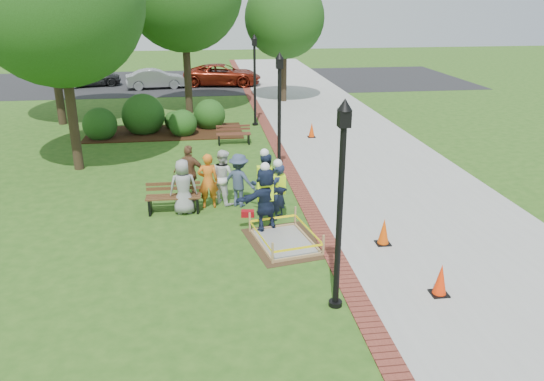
{
  "coord_description": "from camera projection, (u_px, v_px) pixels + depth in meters",
  "views": [
    {
      "loc": [
        -1.27,
        -12.1,
        6.0
      ],
      "look_at": [
        0.5,
        1.2,
        1.0
      ],
      "focal_mm": 35.0,
      "sensor_mm": 36.0,
      "label": 1
    }
  ],
  "objects": [
    {
      "name": "parked_car_b",
      "position": [
        157.0,
        88.0,
        35.62
      ],
      "size": [
        2.48,
        4.52,
        1.4
      ],
      "primitive_type": "imported",
      "rotation": [
        0.0,
        0.0,
        1.72
      ],
      "color": "#96969A",
      "rests_on": "ground"
    },
    {
      "name": "parking_lot",
      "position": [
        219.0,
        81.0,
        38.57
      ],
      "size": [
        36.0,
        12.0,
        0.01
      ],
      "primitive_type": "cube",
      "color": "black",
      "rests_on": "ground"
    },
    {
      "name": "tree_left",
      "position": [
        57.0,
        0.0,
        17.28
      ],
      "size": [
        5.7,
        5.7,
        8.67
      ],
      "color": "#3D2D1E",
      "rests_on": "ground"
    },
    {
      "name": "toolbox",
      "position": [
        248.0,
        213.0,
        15.15
      ],
      "size": [
        0.39,
        0.24,
        0.18
      ],
      "primitive_type": "cube",
      "rotation": [
        0.0,
        0.0,
        -0.1
      ],
      "color": "maroon",
      "rests_on": "ground"
    },
    {
      "name": "lamp_near",
      "position": [
        341.0,
        192.0,
        9.99
      ],
      "size": [
        0.28,
        0.28,
        4.26
      ],
      "color": "black",
      "rests_on": "ground"
    },
    {
      "name": "cone_back",
      "position": [
        384.0,
        232.0,
        13.37
      ],
      "size": [
        0.36,
        0.36,
        0.71
      ],
      "color": "black",
      "rests_on": "ground"
    },
    {
      "name": "shrub_e",
      "position": [
        174.0,
        129.0,
        25.05
      ],
      "size": [
        0.89,
        0.89,
        0.89
      ],
      "primitive_type": "sphere",
      "color": "#1E4212",
      "rests_on": "ground"
    },
    {
      "name": "hivis_worker_a",
      "position": [
        265.0,
        197.0,
        14.03
      ],
      "size": [
        0.66,
        0.58,
        1.9
      ],
      "color": "#1B2548",
      "rests_on": "ground"
    },
    {
      "name": "hivis_worker_b",
      "position": [
        278.0,
        189.0,
        14.74
      ],
      "size": [
        0.58,
        0.61,
        1.76
      ],
      "color": "#192442",
      "rests_on": "ground"
    },
    {
      "name": "casual_person_a",
      "position": [
        183.0,
        187.0,
        15.15
      ],
      "size": [
        0.53,
        0.36,
        1.61
      ],
      "color": "gray",
      "rests_on": "ground"
    },
    {
      "name": "parked_car_a",
      "position": [
        91.0,
        86.0,
        36.4
      ],
      "size": [
        3.06,
        4.99,
        1.51
      ],
      "primitive_type": "imported",
      "rotation": [
        0.0,
        0.0,
        1.81
      ],
      "color": "#252527",
      "rests_on": "ground"
    },
    {
      "name": "cone_far",
      "position": [
        312.0,
        130.0,
        23.39
      ],
      "size": [
        0.34,
        0.34,
        0.67
      ],
      "color": "black",
      "rests_on": "ground"
    },
    {
      "name": "hivis_worker_c",
      "position": [
        265.0,
        181.0,
        15.16
      ],
      "size": [
        0.66,
        0.53,
        1.92
      ],
      "color": "#1A2145",
      "rests_on": "ground"
    },
    {
      "name": "lamp_mid",
      "position": [
        279.0,
        107.0,
        17.42
      ],
      "size": [
        0.28,
        0.28,
        4.26
      ],
      "color": "black",
      "rests_on": "ground"
    },
    {
      "name": "casual_person_d",
      "position": [
        190.0,
        173.0,
        16.08
      ],
      "size": [
        0.63,
        0.5,
        1.75
      ],
      "color": "brown",
      "rests_on": "ground"
    },
    {
      "name": "bench_near",
      "position": [
        174.0,
        203.0,
        15.4
      ],
      "size": [
        1.58,
        0.56,
        0.85
      ],
      "color": "brown",
      "rests_on": "ground"
    },
    {
      "name": "casual_person_c",
      "position": [
        223.0,
        177.0,
        15.9
      ],
      "size": [
        0.6,
        0.63,
        1.67
      ],
      "color": "silver",
      "rests_on": "ground"
    },
    {
      "name": "shrub_c",
      "position": [
        183.0,
        135.0,
        23.85
      ],
      "size": [
        1.27,
        1.27,
        1.27
      ],
      "primitive_type": "sphere",
      "color": "#1E4212",
      "rests_on": "ground"
    },
    {
      "name": "lamp_far",
      "position": [
        255.0,
        73.0,
        24.85
      ],
      "size": [
        0.28,
        0.28,
        4.26
      ],
      "color": "black",
      "rests_on": "ground"
    },
    {
      "name": "wet_concrete_pad",
      "position": [
        285.0,
        235.0,
        13.49
      ],
      "size": [
        2.11,
        2.58,
        0.55
      ],
      "color": "#47331E",
      "rests_on": "ground"
    },
    {
      "name": "mulch_bed",
      "position": [
        165.0,
        133.0,
        24.26
      ],
      "size": [
        7.0,
        3.0,
        0.05
      ],
      "primitive_type": "cube",
      "color": "#381E0F",
      "rests_on": "ground"
    },
    {
      "name": "cone_front",
      "position": [
        441.0,
        280.0,
        11.11
      ],
      "size": [
        0.37,
        0.37,
        0.73
      ],
      "color": "black",
      "rests_on": "ground"
    },
    {
      "name": "tree_right",
      "position": [
        284.0,
        18.0,
        29.78
      ],
      "size": [
        4.5,
        4.5,
        6.96
      ],
      "color": "#3D2D1E",
      "rests_on": "ground"
    },
    {
      "name": "casual_person_e",
      "position": [
        239.0,
        180.0,
        15.68
      ],
      "size": [
        0.61,
        0.56,
        1.61
      ],
      "color": "#364360",
      "rests_on": "ground"
    },
    {
      "name": "casual_person_b",
      "position": [
        208.0,
        181.0,
        15.55
      ],
      "size": [
        0.54,
        0.36,
        1.66
      ],
      "color": "orange",
      "rests_on": "ground"
    },
    {
      "name": "bench_far",
      "position": [
        234.0,
        138.0,
        22.39
      ],
      "size": [
        1.45,
        0.5,
        0.78
      ],
      "color": "#5B301F",
      "rests_on": "ground"
    },
    {
      "name": "ground",
      "position": [
        259.0,
        244.0,
        13.49
      ],
      "size": [
        100.0,
        100.0,
        0.0
      ],
      "primitive_type": "plane",
      "color": "#285116",
      "rests_on": "ground"
    },
    {
      "name": "brick_edging",
      "position": [
        274.0,
        140.0,
        22.99
      ],
      "size": [
        0.5,
        60.0,
        0.03
      ],
      "primitive_type": "cube",
      "color": "maroon",
      "rests_on": "ground"
    },
    {
      "name": "shrub_b",
      "position": [
        145.0,
        133.0,
        24.31
      ],
      "size": [
        1.93,
        1.93,
        1.93
      ],
      "primitive_type": "sphere",
      "color": "#1E4212",
      "rests_on": "ground"
    },
    {
      "name": "shrub_a",
      "position": [
        102.0,
        139.0,
        23.31
      ],
      "size": [
        1.48,
        1.48,
        1.48
      ],
      "primitive_type": "sphere",
      "color": "#1E4212",
      "rests_on": "ground"
    },
    {
      "name": "parked_car_c",
      "position": [
        223.0,
        85.0,
        36.81
      ],
      "size": [
        2.86,
        5.15,
        1.59
      ],
      "primitive_type": "imported",
      "rotation": [
        0.0,
        0.0,
        1.41
      ],
      "color": "maroon",
      "rests_on": "ground"
    },
    {
      "name": "shrub_d",
      "position": [
        210.0,
        128.0,
        25.16
      ],
      "size": [
        1.48,
        1.48,
        1.48
      ],
      "primitive_type": "sphere",
      "color": "#1E4212",
      "rests_on": "ground"
    },
    {
      "name": "sidewalk",
      "position": [
        347.0,
        138.0,
        23.39
      ],
      "size": [
        6.0,
        60.0,
        0.02
      ],
      "primitive_type": "cube",
      "color": "#9E9E99",
      "rests_on": "ground"
    }
  ]
}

